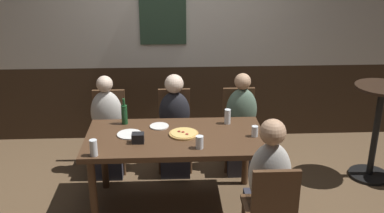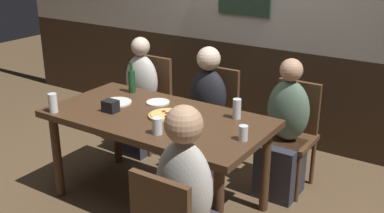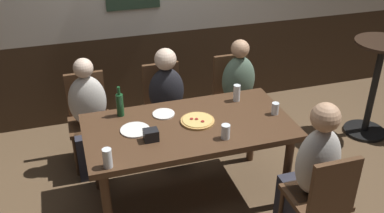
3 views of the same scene
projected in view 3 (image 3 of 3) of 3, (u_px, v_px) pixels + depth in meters
name	position (u px, v px, depth m)	size (l,w,h in m)	color
ground_plane	(189.00, 196.00, 3.89)	(12.00, 12.00, 0.00)	brown
wall_back	(143.00, 1.00, 4.63)	(6.40, 0.13, 2.60)	#332316
dining_table	(189.00, 133.00, 3.57)	(1.67, 0.86, 0.74)	#472D1C
chair_left_far	(89.00, 114.00, 4.16)	(0.40, 0.40, 0.88)	#513521
chair_right_far	(233.00, 93.00, 4.54)	(0.40, 0.40, 0.88)	#513521
chair_right_near	(322.00, 197.00, 3.13)	(0.40, 0.40, 0.88)	#513521
chair_mid_far	(164.00, 103.00, 4.35)	(0.40, 0.40, 0.88)	#513521
person_left_far	(91.00, 126.00, 4.04)	(0.34, 0.37, 1.11)	#2D2D38
person_right_far	(239.00, 103.00, 4.42)	(0.34, 0.37, 1.12)	#2D2D38
person_right_near	(311.00, 182.00, 3.26)	(0.34, 0.37, 1.19)	#2D2D38
person_mid_far	(168.00, 113.00, 4.23)	(0.34, 0.37, 1.12)	#2D2D38
pizza	(198.00, 121.00, 3.56)	(0.28, 0.28, 0.03)	tan
pint_glass_amber	(226.00, 132.00, 3.33)	(0.07, 0.07, 0.12)	silver
pint_glass_stout	(237.00, 94.00, 3.86)	(0.06, 0.06, 0.15)	silver
tumbler_water	(108.00, 159.00, 3.01)	(0.07, 0.07, 0.15)	silver
highball_clear	(275.00, 109.00, 3.66)	(0.06, 0.06, 0.10)	silver
beer_bottle_green	(120.00, 104.00, 3.61)	(0.06, 0.06, 0.26)	#194723
plate_white_large	(135.00, 130.00, 3.45)	(0.23, 0.23, 0.01)	white
plate_white_small	(164.00, 114.00, 3.66)	(0.19, 0.19, 0.01)	white
condiment_caddy	(151.00, 135.00, 3.31)	(0.11, 0.09, 0.09)	black
side_bar_table	(375.00, 81.00, 4.51)	(0.56, 0.56, 1.05)	black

